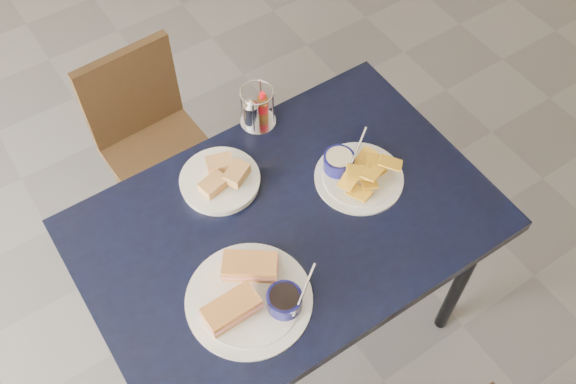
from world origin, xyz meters
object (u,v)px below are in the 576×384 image
condiment_caddy (256,110)px  dining_table (287,235)px  sandwich_plate (252,294)px  plantain_plate (353,171)px  bread_basket (221,179)px  chair_far (149,131)px

condiment_caddy → dining_table: bearing=-109.1°
sandwich_plate → plantain_plate: size_ratio=1.28×
dining_table → sandwich_plate: bearing=-144.8°
plantain_plate → condiment_caddy: condiment_caddy is taller
dining_table → bread_basket: bearing=111.9°
sandwich_plate → dining_table: bearing=35.2°
sandwich_plate → bread_basket: (0.12, 0.35, -0.00)m
sandwich_plate → condiment_caddy: 0.59m
bread_basket → chair_far: bearing=91.2°
chair_far → sandwich_plate: sandwich_plate is taller
bread_basket → condiment_caddy: condiment_caddy is taller
chair_far → bread_basket: bearing=-88.8°
chair_far → bread_basket: (0.01, -0.56, 0.34)m
bread_basket → condiment_caddy: bearing=33.8°
plantain_plate → bread_basket: plantain_plate is taller
dining_table → sandwich_plate: size_ratio=3.45×
plantain_plate → condiment_caddy: 0.35m
bread_basket → condiment_caddy: 0.25m
sandwich_plate → bread_basket: bearing=71.7°
bread_basket → plantain_plate: bearing=-29.6°
bread_basket → condiment_caddy: size_ratio=1.66×
dining_table → plantain_plate: bearing=5.9°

